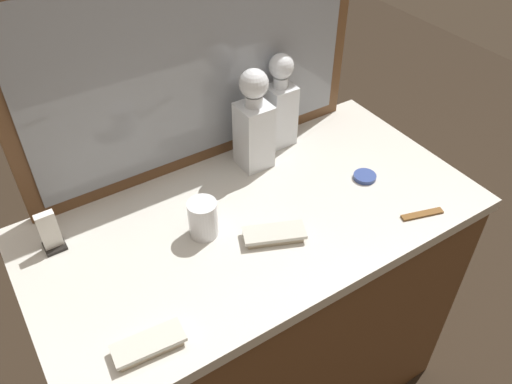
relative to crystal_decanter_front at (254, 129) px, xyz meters
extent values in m
plane|color=#2D2319|center=(-0.11, -0.19, -0.98)|extent=(6.00, 6.00, 0.00)
cube|color=brown|center=(-0.11, -0.19, -0.57)|extent=(1.15, 0.60, 0.83)
cube|color=silver|center=(-0.11, -0.19, -0.14)|extent=(1.18, 0.62, 0.03)
cube|color=brown|center=(-0.11, 0.10, 0.17)|extent=(1.00, 0.03, 0.59)
cube|color=gray|center=(-0.11, 0.09, 0.17)|extent=(0.92, 0.01, 0.51)
cube|color=white|center=(0.00, 0.00, -0.02)|extent=(0.09, 0.09, 0.20)
cube|color=#9E5619|center=(0.00, 0.00, -0.06)|extent=(0.07, 0.07, 0.13)
cylinder|color=white|center=(0.00, 0.00, 0.09)|extent=(0.05, 0.05, 0.03)
sphere|color=white|center=(0.00, 0.00, 0.14)|extent=(0.08, 0.08, 0.08)
cube|color=white|center=(0.12, 0.05, -0.03)|extent=(0.08, 0.08, 0.19)
cube|color=#9E5619|center=(0.12, 0.05, -0.05)|extent=(0.07, 0.07, 0.14)
cylinder|color=white|center=(0.12, 0.05, 0.08)|extent=(0.04, 0.04, 0.03)
sphere|color=white|center=(0.12, 0.05, 0.13)|extent=(0.07, 0.07, 0.07)
cylinder|color=white|center=(-0.26, -0.17, -0.07)|extent=(0.07, 0.07, 0.10)
cylinder|color=silver|center=(-0.26, -0.17, -0.12)|extent=(0.07, 0.07, 0.01)
cube|color=#B7A88C|center=(-0.51, -0.40, -0.11)|extent=(0.14, 0.06, 0.01)
cube|color=beige|center=(-0.51, -0.40, -0.10)|extent=(0.15, 0.07, 0.01)
cube|color=#B7A88C|center=(-0.12, -0.28, -0.11)|extent=(0.15, 0.10, 0.01)
cube|color=beige|center=(-0.12, -0.28, -0.10)|extent=(0.17, 0.12, 0.01)
cylinder|color=#33478C|center=(0.23, -0.23, -0.12)|extent=(0.06, 0.06, 0.01)
cube|color=brown|center=(0.25, -0.42, -0.12)|extent=(0.12, 0.05, 0.01)
cube|color=black|center=(-0.59, -0.02, -0.12)|extent=(0.05, 0.05, 0.01)
cube|color=white|center=(-0.59, -0.02, -0.07)|extent=(0.05, 0.02, 0.11)
camera|label=1|loc=(-0.64, -1.01, 0.81)|focal=36.25mm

